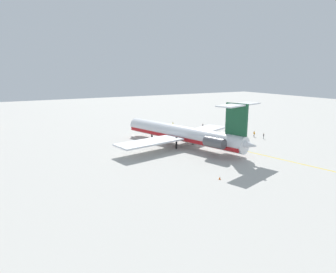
{
  "coord_description": "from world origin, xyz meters",
  "views": [
    {
      "loc": [
        -61.46,
        48.97,
        19.32
      ],
      "look_at": [
        3.66,
        12.83,
        2.93
      ],
      "focal_mm": 31.92,
      "sensor_mm": 36.0,
      "label": 1
    }
  ],
  "objects_px": {
    "ground_crew_near_tail": "(264,135)",
    "ground_crew_portside": "(254,133)",
    "main_jetliner": "(185,134)",
    "safety_cone_nose": "(220,178)",
    "ground_crew_starboard": "(173,124)",
    "safety_cone_wingtip": "(170,126)",
    "ground_crew_near_nose": "(203,126)"
  },
  "relations": [
    {
      "from": "ground_crew_near_nose",
      "to": "safety_cone_wingtip",
      "type": "height_order",
      "value": "ground_crew_near_nose"
    },
    {
      "from": "ground_crew_portside",
      "to": "main_jetliner",
      "type": "bearing_deg",
      "value": 122.41
    },
    {
      "from": "ground_crew_near_tail",
      "to": "safety_cone_nose",
      "type": "xyz_separation_m",
      "value": [
        -20.08,
        32.12,
        -0.81
      ]
    },
    {
      "from": "ground_crew_starboard",
      "to": "ground_crew_near_nose",
      "type": "bearing_deg",
      "value": 7.12
    },
    {
      "from": "ground_crew_near_tail",
      "to": "main_jetliner",
      "type": "bearing_deg",
      "value": 49.58
    },
    {
      "from": "main_jetliner",
      "to": "ground_crew_near_nose",
      "type": "xyz_separation_m",
      "value": [
        17.75,
        -18.45,
        -2.28
      ]
    },
    {
      "from": "ground_crew_near_tail",
      "to": "ground_crew_starboard",
      "type": "height_order",
      "value": "ground_crew_starboard"
    },
    {
      "from": "main_jetliner",
      "to": "safety_cone_nose",
      "type": "relative_size",
      "value": 76.3
    },
    {
      "from": "ground_crew_near_tail",
      "to": "safety_cone_wingtip",
      "type": "bearing_deg",
      "value": -7.78
    },
    {
      "from": "ground_crew_near_nose",
      "to": "ground_crew_starboard",
      "type": "bearing_deg",
      "value": 74.7
    },
    {
      "from": "main_jetliner",
      "to": "ground_crew_starboard",
      "type": "height_order",
      "value": "main_jetliner"
    },
    {
      "from": "ground_crew_portside",
      "to": "ground_crew_starboard",
      "type": "bearing_deg",
      "value": 60.85
    },
    {
      "from": "ground_crew_near_nose",
      "to": "ground_crew_portside",
      "type": "distance_m",
      "value": 18.87
    },
    {
      "from": "main_jetliner",
      "to": "ground_crew_near_tail",
      "type": "height_order",
      "value": "main_jetliner"
    },
    {
      "from": "main_jetliner",
      "to": "ground_crew_portside",
      "type": "height_order",
      "value": "main_jetliner"
    },
    {
      "from": "ground_crew_portside",
      "to": "safety_cone_nose",
      "type": "bearing_deg",
      "value": 159.23
    },
    {
      "from": "safety_cone_nose",
      "to": "ground_crew_near_tail",
      "type": "bearing_deg",
      "value": -57.98
    },
    {
      "from": "ground_crew_near_tail",
      "to": "ground_crew_portside",
      "type": "xyz_separation_m",
      "value": [
        3.4,
        0.35,
        0.03
      ]
    },
    {
      "from": "ground_crew_near_tail",
      "to": "safety_cone_nose",
      "type": "relative_size",
      "value": 3.12
    },
    {
      "from": "ground_crew_portside",
      "to": "safety_cone_nose",
      "type": "height_order",
      "value": "ground_crew_portside"
    },
    {
      "from": "safety_cone_wingtip",
      "to": "safety_cone_nose",
      "type": "bearing_deg",
      "value": 160.25
    },
    {
      "from": "ground_crew_starboard",
      "to": "main_jetliner",
      "type": "bearing_deg",
      "value": -61.86
    },
    {
      "from": "main_jetliner",
      "to": "ground_crew_near_tail",
      "type": "distance_m",
      "value": 25.16
    },
    {
      "from": "main_jetliner",
      "to": "safety_cone_nose",
      "type": "bearing_deg",
      "value": 146.53
    },
    {
      "from": "ground_crew_near_tail",
      "to": "ground_crew_portside",
      "type": "relative_size",
      "value": 0.97
    },
    {
      "from": "ground_crew_near_tail",
      "to": "ground_crew_starboard",
      "type": "relative_size",
      "value": 0.94
    },
    {
      "from": "main_jetliner",
      "to": "ground_crew_near_tail",
      "type": "xyz_separation_m",
      "value": [
        -3.55,
        -24.8,
        -2.31
      ]
    },
    {
      "from": "ground_crew_portside",
      "to": "safety_cone_nose",
      "type": "relative_size",
      "value": 3.2
    },
    {
      "from": "ground_crew_near_tail",
      "to": "ground_crew_near_nose",
      "type": "bearing_deg",
      "value": -15.68
    },
    {
      "from": "ground_crew_near_nose",
      "to": "ground_crew_portside",
      "type": "relative_size",
      "value": 1.01
    },
    {
      "from": "main_jetliner",
      "to": "safety_cone_wingtip",
      "type": "xyz_separation_m",
      "value": [
        27.02,
        -10.87,
        -3.12
      ]
    },
    {
      "from": "ground_crew_starboard",
      "to": "safety_cone_nose",
      "type": "xyz_separation_m",
      "value": [
        -48.77,
        18.27,
        -0.88
      ]
    }
  ]
}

